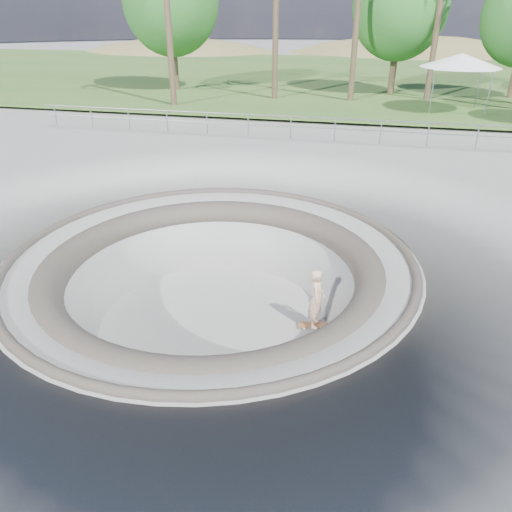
% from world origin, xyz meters
% --- Properties ---
extents(ground, '(180.00, 180.00, 0.00)m').
position_xyz_m(ground, '(0.00, 0.00, 0.00)').
color(ground, '#989893').
rests_on(ground, ground).
extents(skate_bowl, '(14.00, 14.00, 4.10)m').
position_xyz_m(skate_bowl, '(0.00, 0.00, -1.83)').
color(skate_bowl, '#989893').
rests_on(skate_bowl, ground).
extents(grass_strip, '(180.00, 36.00, 0.12)m').
position_xyz_m(grass_strip, '(0.00, 34.00, 0.22)').
color(grass_strip, '#355F26').
rests_on(grass_strip, ground).
extents(distant_hills, '(103.20, 45.00, 28.60)m').
position_xyz_m(distant_hills, '(3.78, 57.17, -7.02)').
color(distant_hills, olive).
rests_on(distant_hills, ground).
extents(safety_railing, '(25.00, 0.06, 1.03)m').
position_xyz_m(safety_railing, '(0.00, 12.00, 0.69)').
color(safety_railing, gray).
rests_on(safety_railing, ground).
extents(skateboard, '(0.92, 0.44, 0.09)m').
position_xyz_m(skateboard, '(2.68, 0.28, -1.83)').
color(skateboard, brown).
rests_on(skateboard, ground).
extents(skater, '(0.39, 0.59, 1.62)m').
position_xyz_m(skater, '(2.68, 0.28, -1.00)').
color(skater, '#E4B493').
rests_on(skater, skateboard).
extents(canopy_white, '(6.04, 6.04, 3.05)m').
position_xyz_m(canopy_white, '(7.95, 19.95, 2.95)').
color(canopy_white, gray).
rests_on(canopy_white, ground).
extents(bushy_tree_left, '(6.38, 5.80, 9.20)m').
position_xyz_m(bushy_tree_left, '(-10.15, 23.88, 5.88)').
color(bushy_tree_left, brown).
rests_on(bushy_tree_left, ground).
extents(bushy_tree_mid, '(6.00, 5.45, 8.66)m').
position_xyz_m(bushy_tree_mid, '(4.57, 25.61, 5.54)').
color(bushy_tree_mid, brown).
rests_on(bushy_tree_mid, ground).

